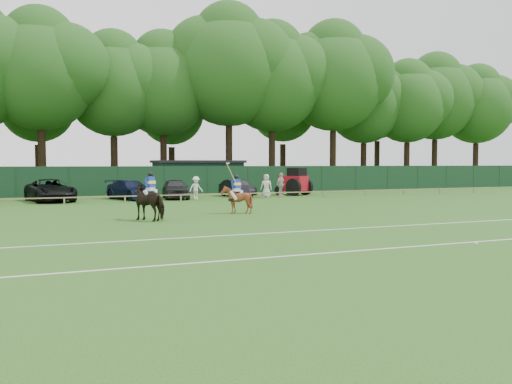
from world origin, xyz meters
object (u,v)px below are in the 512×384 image
hatch_grey (175,189)px  tractor (295,182)px  suv_black (50,190)px  estate_black (237,188)px  sedan_navy (131,190)px  horse_dark (151,202)px  spectator_right (266,186)px  spectator_left (196,188)px  spectator_mid (281,184)px  polo_ball (476,244)px  utility_shed (198,176)px  horse_chestnut (237,199)px

hatch_grey → tractor: tractor is taller
suv_black → estate_black: size_ratio=1.37×
sedan_navy → hatch_grey: 3.38m
hatch_grey → horse_dark: bearing=-100.2°
spectator_right → spectator_left: bearing=-144.7°
spectator_right → tractor: bearing=63.2°
sedan_navy → spectator_mid: size_ratio=2.56×
horse_dark → spectator_left: size_ratio=1.22×
spectator_left → polo_ball: spectator_left is taller
spectator_right → utility_shed: utility_shed is taller
sedan_navy → polo_ball: 28.43m
suv_black → spectator_right: (16.19, -1.84, 0.13)m
horse_chestnut → hatch_grey: hatch_grey is taller
estate_black → spectator_right: size_ratio=2.26×
estate_black → utility_shed: size_ratio=0.50×
horse_dark → hatch_grey: size_ratio=0.46×
horse_chestnut → spectator_left: spectator_left is taller
hatch_grey → spectator_left: (1.24, -1.34, 0.09)m
sedan_navy → utility_shed: bearing=28.9°
spectator_right → polo_ball: 26.33m
spectator_left → spectator_right: 5.90m
tractor → horse_chestnut: bearing=-152.2°
polo_ball → utility_shed: (1.55, 36.53, 1.49)m
utility_shed → horse_chestnut: bearing=-101.9°
suv_black → polo_ball: (12.16, -27.85, -0.76)m
horse_dark → suv_black: (-3.85, 15.63, -0.09)m
horse_dark → spectator_mid: (14.05, 14.61, 0.09)m
spectator_left → sedan_navy: bearing=148.5°
sedan_navy → estate_black: 8.76m
horse_chestnut → polo_ball: 14.32m
spectator_right → utility_shed: size_ratio=0.22×
spectator_right → horse_chestnut: bearing=-85.9°
horse_dark → tractor: tractor is taller
spectator_right → tractor: 4.00m
suv_black → horse_dark: bearing=-86.7°
suv_black → horse_chestnut: bearing=-67.8°
spectator_mid → polo_ball: size_ratio=21.96×
suv_black → tractor: 19.72m
spectator_mid → utility_shed: utility_shed is taller
horse_chestnut → hatch_grey: 13.38m
sedan_navy → spectator_mid: spectator_mid is taller
hatch_grey → tractor: size_ratio=1.38×
estate_black → spectator_mid: size_ratio=2.14×
suv_black → utility_shed: utility_shed is taller
horse_dark → utility_shed: 26.23m
hatch_grey → horse_chestnut: bearing=-81.6°
horse_chestnut → utility_shed: utility_shed is taller
spectator_mid → utility_shed: bearing=82.3°
tractor → hatch_grey: bearing=158.5°
sedan_navy → spectator_right: 10.63m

